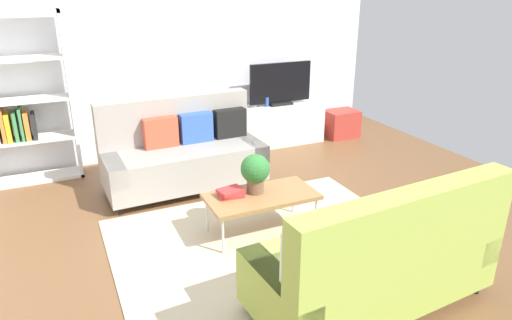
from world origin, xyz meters
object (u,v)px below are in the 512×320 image
at_px(couch_beige, 183,152).
at_px(vase_0, 244,102).
at_px(tv_console, 279,124).
at_px(table_book_0, 231,194).
at_px(couch_green, 376,259).
at_px(bookshelf, 21,106).
at_px(coffee_table, 261,197).
at_px(storage_trunk, 341,124).
at_px(vase_1, 253,100).
at_px(bottle_0, 267,102).
at_px(tv, 280,84).
at_px(potted_plant, 255,171).

bearing_deg(couch_beige, vase_0, -142.26).
bearing_deg(tv_console, table_book_0, -126.72).
bearing_deg(table_book_0, couch_green, -69.26).
bearing_deg(bookshelf, coffee_table, -48.87).
relative_size(bookshelf, storage_trunk, 4.04).
xyz_separation_m(couch_beige, couch_green, (0.68, -2.85, -0.01)).
distance_m(vase_1, bottle_0, 0.20).
relative_size(coffee_table, storage_trunk, 2.12).
bearing_deg(tv, table_book_0, -126.96).
bearing_deg(bottle_0, bookshelf, 178.96).
height_order(couch_green, table_book_0, couch_green).
xyz_separation_m(coffee_table, bottle_0, (1.19, 2.36, 0.32)).
bearing_deg(bookshelf, bottle_0, -1.04).
bearing_deg(table_book_0, bottle_0, 56.79).
distance_m(couch_beige, bookshelf, 2.06).
bearing_deg(couch_green, bookshelf, 118.00).
distance_m(couch_beige, storage_trunk, 3.06).
bearing_deg(vase_1, storage_trunk, -5.64).
bearing_deg(storage_trunk, bookshelf, 178.52).
bearing_deg(storage_trunk, couch_beige, -163.27).
bearing_deg(vase_1, coffee_table, -112.45).
distance_m(couch_beige, potted_plant, 1.41).
bearing_deg(bottle_0, tv_console, 9.60).
distance_m(table_book_0, vase_1, 2.71).
height_order(couch_beige, coffee_table, couch_beige).
height_order(couch_green, vase_0, couch_green).
bearing_deg(vase_1, table_book_0, -118.93).
height_order(couch_green, potted_plant, couch_green).
distance_m(tv_console, potted_plant, 2.77).
bearing_deg(couch_green, table_book_0, 106.74).
xyz_separation_m(couch_green, storage_trunk, (2.24, 3.72, -0.23)).
xyz_separation_m(couch_green, bookshelf, (-2.40, 3.84, 0.53)).
bearing_deg(tv_console, couch_green, -106.64).
relative_size(tv, potted_plant, 2.49).
bearing_deg(potted_plant, vase_0, 69.60).
distance_m(couch_beige, bottle_0, 1.86).
relative_size(tv_console, bookshelf, 0.67).
distance_m(vase_0, vase_1, 0.16).
bearing_deg(tv_console, couch_beige, -151.75).
height_order(coffee_table, vase_1, vase_1).
xyz_separation_m(couch_green, table_book_0, (-0.58, 1.52, -0.01)).
xyz_separation_m(tv, storage_trunk, (1.10, -0.08, -0.73)).
xyz_separation_m(couch_beige, vase_1, (1.40, 1.03, 0.28)).
bearing_deg(tv, storage_trunk, -4.16).
bearing_deg(coffee_table, tv, 59.00).
height_order(tv, storage_trunk, tv).
relative_size(tv, bookshelf, 0.48).
bearing_deg(couch_beige, bottle_0, -151.28).
height_order(couch_beige, table_book_0, couch_beige).
xyz_separation_m(bookshelf, potted_plant, (2.08, -2.35, -0.33)).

